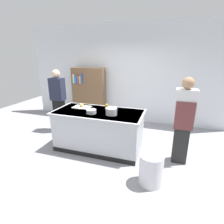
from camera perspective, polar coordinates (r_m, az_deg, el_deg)
name	(u,v)px	position (r m, az deg, el deg)	size (l,w,h in m)	color
ground_plane	(99,148)	(4.28, -4.10, -11.36)	(10.00, 10.00, 0.00)	gray
back_wall	(123,74)	(5.75, 3.62, 12.07)	(6.40, 0.12, 3.00)	silver
counter_island	(99,130)	(4.07, -4.25, -5.65)	(1.98, 0.98, 0.90)	#B7BABF
cutting_board	(82,107)	(4.24, -9.65, 1.54)	(0.40, 0.28, 0.02)	silver
onion	(82,105)	(4.21, -9.77, 2.19)	(0.09, 0.09, 0.09)	tan
stock_pot	(111,111)	(3.67, -0.20, 0.21)	(0.31, 0.24, 0.15)	#B7BABF
mixing_bowl	(91,111)	(3.79, -6.71, 0.18)	(0.22, 0.22, 0.09)	#B7BABF
juice_cup	(107,106)	(4.12, -1.72, 1.85)	(0.07, 0.07, 0.10)	yellow
trash_bin	(151,169)	(3.17, 12.44, -17.62)	(0.40, 0.40, 0.54)	silver
person_chef	(184,120)	(3.64, 22.04, -2.30)	(0.38, 0.25, 1.72)	#252525
person_guest	(58,99)	(5.12, -16.92, 3.88)	(0.38, 0.24, 1.72)	black
bookshelf	(89,94)	(5.95, -7.48, 5.83)	(1.10, 0.31, 1.70)	brown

